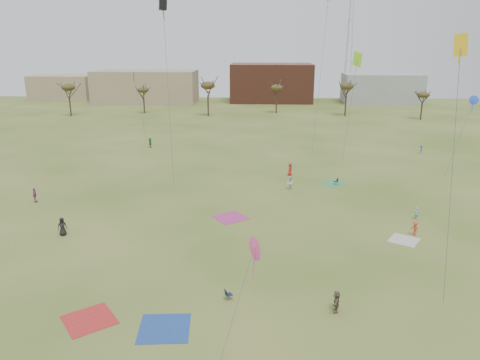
{
  "coord_description": "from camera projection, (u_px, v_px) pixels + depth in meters",
  "views": [
    {
      "loc": [
        2.12,
        -32.12,
        18.85
      ],
      "look_at": [
        0.0,
        12.0,
        5.5
      ],
      "focal_mm": 34.4,
      "sensor_mm": 36.0,
      "label": 1
    }
  ],
  "objects": [
    {
      "name": "flyer_mid_c",
      "position": [
        416.0,
        213.0,
        50.61
      ],
      "size": [
        0.56,
        0.42,
        1.39
      ],
      "primitive_type": "imported",
      "rotation": [
        0.0,
        0.0,
        3.32
      ],
      "color": "#70AFBB",
      "rests_on": "ground"
    },
    {
      "name": "radio_tower",
      "position": [
        349.0,
        40.0,
        148.84
      ],
      "size": [
        1.51,
        1.72,
        41.0
      ],
      "color": "#9EA3A8",
      "rests_on": "ground"
    },
    {
      "name": "blanket_cream",
      "position": [
        404.0,
        240.0,
        45.43
      ],
      "size": [
        3.59,
        3.59,
        0.03
      ],
      "primitive_type": "cube",
      "rotation": [
        0.0,
        0.0,
        1.02
      ],
      "color": "beige",
      "rests_on": "ground"
    },
    {
      "name": "flyer_far_a",
      "position": [
        150.0,
        143.0,
        85.07
      ],
      "size": [
        0.9,
        1.7,
        1.75
      ],
      "primitive_type": "imported",
      "rotation": [
        0.0,
        0.0,
        1.82
      ],
      "color": "#2F7426",
      "rests_on": "ground"
    },
    {
      "name": "blanket_blue",
      "position": [
        164.0,
        328.0,
        31.46
      ],
      "size": [
        3.74,
        3.74,
        0.03
      ],
      "primitive_type": "cube",
      "rotation": [
        0.0,
        0.0,
        0.09
      ],
      "color": "#234697",
      "rests_on": "ground"
    },
    {
      "name": "blanket_olive",
      "position": [
        333.0,
        183.0,
        63.71
      ],
      "size": [
        3.83,
        3.83,
        0.03
      ],
      "primitive_type": "cube",
      "rotation": [
        0.0,
        0.0,
        2.1
      ],
      "color": "#36965C",
      "rests_on": "ground"
    },
    {
      "name": "building_brick",
      "position": [
        271.0,
        83.0,
        149.03
      ],
      "size": [
        26.0,
        16.0,
        12.0
      ],
      "primitive_type": "cube",
      "color": "brown",
      "rests_on": "ground"
    },
    {
      "name": "spectator_mid_d",
      "position": [
        35.0,
        195.0,
        55.87
      ],
      "size": [
        0.83,
        1.16,
        1.83
      ],
      "primitive_type": "imported",
      "rotation": [
        0.0,
        0.0,
        1.97
      ],
      "color": "#A0427F",
      "rests_on": "ground"
    },
    {
      "name": "blanket_red",
      "position": [
        89.0,
        320.0,
        32.42
      ],
      "size": [
        4.57,
        4.57,
        0.03
      ],
      "primitive_type": "cube",
      "rotation": [
        0.0,
        0.0,
        2.23
      ],
      "color": "red",
      "rests_on": "ground"
    },
    {
      "name": "flyer_mid_b",
      "position": [
        415.0,
        228.0,
        46.41
      ],
      "size": [
        0.85,
        1.1,
        1.5
      ],
      "primitive_type": "imported",
      "rotation": [
        0.0,
        0.0,
        5.05
      ],
      "color": "#C44624",
      "rests_on": "ground"
    },
    {
      "name": "kites_aloft",
      "position": [
        246.0,
        39.0,
        54.82
      ],
      "size": [
        69.99,
        60.09,
        25.21
      ],
      "color": "#DB458C",
      "rests_on": "ground"
    },
    {
      "name": "flyer_far_b",
      "position": [
        290.0,
        169.0,
        67.22
      ],
      "size": [
        0.88,
        1.05,
        1.83
      ],
      "primitive_type": "imported",
      "rotation": [
        0.0,
        0.0,
        1.19
      ],
      "color": "red",
      "rests_on": "ground"
    },
    {
      "name": "flyer_far_c",
      "position": [
        421.0,
        149.0,
        80.57
      ],
      "size": [
        0.94,
        1.05,
        1.42
      ],
      "primitive_type": "imported",
      "rotation": [
        0.0,
        0.0,
        4.14
      ],
      "color": "#1F598E",
      "rests_on": "ground"
    },
    {
      "name": "building_tan",
      "position": [
        146.0,
        87.0,
        146.38
      ],
      "size": [
        32.0,
        14.0,
        10.0
      ],
      "primitive_type": "cube",
      "color": "#937F60",
      "rests_on": "ground"
    },
    {
      "name": "tree_line",
      "position": [
        242.0,
        93.0,
        109.99
      ],
      "size": [
        117.44,
        49.32,
        8.91
      ],
      "color": "#3A2B1E",
      "rests_on": "ground"
    },
    {
      "name": "camp_chair_center",
      "position": [
        229.0,
        296.0,
        34.93
      ],
      "size": [
        0.72,
        0.7,
        0.87
      ],
      "rotation": [
        0.0,
        0.0,
        2.05
      ],
      "color": "#151C3B",
      "rests_on": "ground"
    },
    {
      "name": "spectator_fore_c",
      "position": [
        336.0,
        302.0,
        33.19
      ],
      "size": [
        0.77,
        1.6,
        1.66
      ],
      "primitive_type": "imported",
      "rotation": [
        0.0,
        0.0,
        4.52
      ],
      "color": "brown",
      "rests_on": "ground"
    },
    {
      "name": "blanket_plum",
      "position": [
        230.0,
        218.0,
        51.26
      ],
      "size": [
        4.51,
        4.51,
        0.03
      ],
      "primitive_type": "cube",
      "rotation": [
        0.0,
        0.0,
        2.18
      ],
      "color": "#AF3679",
      "rests_on": "ground"
    },
    {
      "name": "building_tan_west",
      "position": [
        63.0,
        87.0,
        154.74
      ],
      "size": [
        20.0,
        12.0,
        8.0
      ],
      "primitive_type": "cube",
      "color": "#937F60",
      "rests_on": "ground"
    },
    {
      "name": "spectator_mid_e",
      "position": [
        290.0,
        183.0,
        60.66
      ],
      "size": [
        1.11,
        1.13,
        1.83
      ],
      "primitive_type": "imported",
      "rotation": [
        0.0,
        0.0,
        5.42
      ],
      "color": "white",
      "rests_on": "ground"
    },
    {
      "name": "camp_chair_right",
      "position": [
        336.0,
        183.0,
        63.06
      ],
      "size": [
        0.64,
        0.61,
        0.87
      ],
      "rotation": [
        0.0,
        0.0,
        4.94
      ],
      "color": "#16203D",
      "rests_on": "ground"
    },
    {
      "name": "flyer_mid_a",
      "position": [
        62.0,
        227.0,
        46.33
      ],
      "size": [
        1.1,
        0.95,
        1.9
      ],
      "primitive_type": "imported",
      "rotation": [
        0.0,
        0.0,
        0.45
      ],
      "color": "black",
      "rests_on": "ground"
    },
    {
      "name": "ground",
      "position": [
        233.0,
        290.0,
        36.26
      ],
      "size": [
        260.0,
        260.0,
        0.0
      ],
      "primitive_type": "plane",
      "color": "#405A1C",
      "rests_on": "ground"
    },
    {
      "name": "building_grey",
      "position": [
        382.0,
        88.0,
        145.95
      ],
      "size": [
        24.0,
        12.0,
        9.0
      ],
      "primitive_type": "cube",
      "color": "gray",
      "rests_on": "ground"
    }
  ]
}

